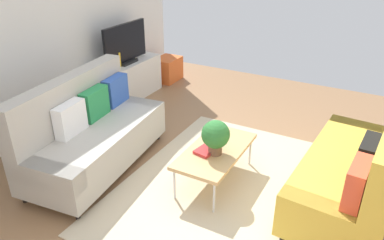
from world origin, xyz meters
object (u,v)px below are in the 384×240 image
object	(u,v)px
couch_beige	(92,132)
storage_trunk	(168,69)
tv_console	(128,81)
bottle_1	(115,64)
potted_plant	(216,136)
bottle_0	(111,64)
bottle_2	(119,60)
coffee_table	(215,151)
tv	(125,44)
couch_green	(358,170)
table_book_0	(206,151)
vase_0	(99,68)

from	to	relation	value
couch_beige	storage_trunk	distance (m)	3.05
tv_console	bottle_1	world-z (taller)	bottle_1
potted_plant	bottle_0	bearing A→B (deg)	64.48
bottle_2	storage_trunk	bearing A→B (deg)	-2.64
coffee_table	tv	world-z (taller)	tv
potted_plant	tv	bearing A→B (deg)	56.97
couch_beige	tv_console	distance (m)	2.05
couch_green	potted_plant	bearing A→B (deg)	108.49
table_book_0	bottle_2	world-z (taller)	bottle_2
couch_green	potted_plant	distance (m)	1.45
couch_green	potted_plant	xyz separation A→B (m)	(-0.36, 1.39, 0.19)
table_book_0	bottle_1	size ratio (longest dim) A/B	1.65
couch_green	couch_beige	bearing A→B (deg)	107.25
couch_beige	potted_plant	distance (m)	1.50
potted_plant	bottle_1	distance (m)	2.62
tv	vase_0	size ratio (longest dim) A/B	7.11
bottle_0	tv	bearing A→B (deg)	2.77
couch_green	table_book_0	bearing A→B (deg)	108.20
coffee_table	potted_plant	size ratio (longest dim) A/B	2.85
couch_beige	tv	size ratio (longest dim) A/B	1.98
tv	potted_plant	size ratio (longest dim) A/B	2.59
couch_green	vase_0	xyz separation A→B (m)	(0.58, 3.79, 0.26)
couch_green	bottle_2	xyz separation A→B (m)	(0.96, 3.70, 0.31)
tv_console	bottle_2	distance (m)	0.48
tv	bottle_2	bearing A→B (deg)	-174.37
bottle_1	coffee_table	bearing A→B (deg)	-116.30
couch_beige	potted_plant	xyz separation A→B (m)	(0.31, -1.46, 0.19)
vase_0	bottle_0	world-z (taller)	bottle_0
table_book_0	bottle_1	distance (m)	2.55
storage_trunk	table_book_0	size ratio (longest dim) A/B	2.17
coffee_table	storage_trunk	size ratio (longest dim) A/B	2.12
couch_beige	bottle_1	bearing A→B (deg)	-157.02
couch_green	bottle_0	world-z (taller)	couch_green
bottle_0	potted_plant	bearing A→B (deg)	-115.52
table_book_0	bottle_0	distance (m)	2.51
tv	bottle_1	world-z (taller)	tv
table_book_0	coffee_table	bearing A→B (deg)	-33.83
bottle_2	tv_console	bearing A→B (deg)	11.15
couch_beige	tv_console	world-z (taller)	couch_beige
tv	potted_plant	world-z (taller)	tv
vase_0	bottle_2	world-z (taller)	bottle_2
tv_console	tv	distance (m)	0.63
table_book_0	bottle_0	world-z (taller)	bottle_0
storage_trunk	bottle_1	world-z (taller)	bottle_1
potted_plant	vase_0	world-z (taller)	potted_plant
tv_console	bottle_0	world-z (taller)	bottle_0
coffee_table	table_book_0	distance (m)	0.13
tv_console	tv	world-z (taller)	tv
vase_0	bottle_1	size ratio (longest dim) A/B	0.96
couch_green	tv	world-z (taller)	tv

